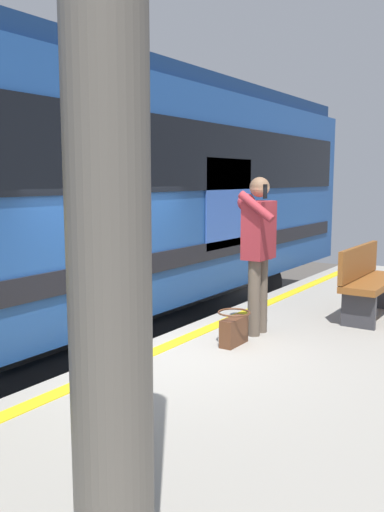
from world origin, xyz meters
TOP-DOWN VIEW (x-y plane):
  - ground_plane at (0.00, 0.00)m, footprint 23.47×23.47m
  - platform at (0.00, 2.39)m, footprint 13.34×4.77m
  - safety_line at (0.00, 0.30)m, footprint 13.07×0.16m
  - track_rail_near at (0.00, -1.11)m, footprint 17.34×0.08m
  - train_carriage at (-0.07, -1.82)m, footprint 13.67×2.91m
  - passenger at (-0.97, 0.86)m, footprint 0.57×0.55m
  - handbag at (-0.46, 0.85)m, footprint 0.38×0.35m
  - station_column at (2.85, 2.13)m, footprint 0.34×0.34m
  - bench at (-2.41, 1.68)m, footprint 1.42×0.44m

SIDE VIEW (x-z plane):
  - ground_plane at x=0.00m, z-range 0.00..0.00m
  - track_rail_near at x=0.00m, z-range 0.00..0.16m
  - platform at x=0.00m, z-range 0.00..0.86m
  - safety_line at x=0.00m, z-range 0.86..0.86m
  - handbag at x=-0.46m, z-range 0.85..1.21m
  - bench at x=-2.41m, z-range 0.89..1.79m
  - passenger at x=-0.97m, z-range 1.01..2.77m
  - train_carriage at x=-0.07m, z-range 0.54..4.44m
  - station_column at x=2.85m, z-range 0.86..4.60m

